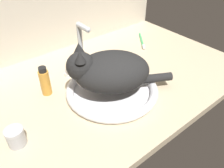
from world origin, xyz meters
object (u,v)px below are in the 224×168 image
Objects in this scene: sink_basin at (112,89)px; metal_jar at (16,137)px; amber_bottle at (45,82)px; cat at (107,71)px; faucet at (82,54)px; toothbrush at (142,41)px.

sink_basin is 37.21cm from metal_jar.
sink_basin is 3.00× the size of amber_bottle.
cat is 23.48cm from amber_bottle.
cat is at bearing -94.76° from faucet.
faucet is 43.17cm from metal_jar.
sink_basin is at bearing -28.70° from cat.
sink_basin is 5.94× the size of metal_jar.
sink_basin is at bearing -90.00° from faucet.
amber_bottle is (-18.00, 14.35, -4.64)cm from cat.
cat is at bearing -38.55° from amber_bottle.
metal_jar is (-17.55, -16.46, -2.53)cm from amber_bottle.
cat reaches higher than toothbrush.
amber_bottle is (-19.60, 15.22, 4.12)cm from sink_basin.
amber_bottle is at bearing 142.17° from sink_basin.
amber_bottle reaches higher than sink_basin.
faucet is 0.57× the size of cat.
cat reaches higher than amber_bottle.
faucet is 1.87× the size of amber_bottle.
amber_bottle is 0.77× the size of toothbrush.
toothbrush is (39.58, 23.42, -0.75)cm from sink_basin.
cat is at bearing -151.30° from toothbrush.
sink_basin is 46.00cm from toothbrush.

